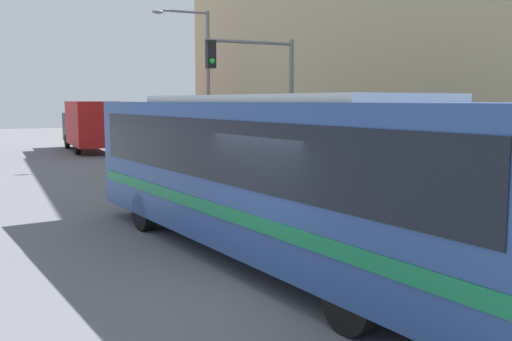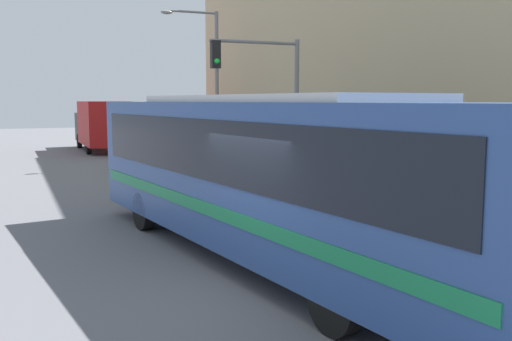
{
  "view_description": "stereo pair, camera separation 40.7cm",
  "coord_description": "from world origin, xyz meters",
  "px_view_note": "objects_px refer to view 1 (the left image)",
  "views": [
    {
      "loc": [
        -4.41,
        -8.03,
        3.05
      ],
      "look_at": [
        1.42,
        4.46,
        1.36
      ],
      "focal_mm": 40.0,
      "sensor_mm": 36.0,
      "label": 1
    },
    {
      "loc": [
        -4.04,
        -8.2,
        3.05
      ],
      "look_at": [
        1.42,
        4.46,
        1.36
      ],
      "focal_mm": 40.0,
      "sensor_mm": 36.0,
      "label": 2
    }
  ],
  "objects_px": {
    "traffic_light_pole": "(262,84)",
    "parking_meter": "(289,158)",
    "city_bus": "(275,167)",
    "street_lamp": "(201,72)",
    "fire_hydrant": "(395,197)",
    "delivery_truck": "(89,124)"
  },
  "relations": [
    {
      "from": "street_lamp",
      "to": "parking_meter",
      "type": "bearing_deg",
      "value": -89.13
    },
    {
      "from": "delivery_truck",
      "to": "traffic_light_pole",
      "type": "height_order",
      "value": "traffic_light_pole"
    },
    {
      "from": "fire_hydrant",
      "to": "traffic_light_pole",
      "type": "xyz_separation_m",
      "value": [
        -1.01,
        6.0,
        3.06
      ]
    },
    {
      "from": "city_bus",
      "to": "fire_hydrant",
      "type": "distance_m",
      "value": 5.34
    },
    {
      "from": "delivery_truck",
      "to": "parking_meter",
      "type": "xyz_separation_m",
      "value": [
        4.03,
        -17.97,
        -0.61
      ]
    },
    {
      "from": "traffic_light_pole",
      "to": "parking_meter",
      "type": "relative_size",
      "value": 3.91
    },
    {
      "from": "city_bus",
      "to": "street_lamp",
      "type": "relative_size",
      "value": 1.75
    },
    {
      "from": "delivery_truck",
      "to": "street_lamp",
      "type": "distance_m",
      "value": 10.34
    },
    {
      "from": "fire_hydrant",
      "to": "traffic_light_pole",
      "type": "height_order",
      "value": "traffic_light_pole"
    },
    {
      "from": "parking_meter",
      "to": "street_lamp",
      "type": "bearing_deg",
      "value": 90.87
    },
    {
      "from": "fire_hydrant",
      "to": "traffic_light_pole",
      "type": "bearing_deg",
      "value": 99.54
    },
    {
      "from": "street_lamp",
      "to": "fire_hydrant",
      "type": "bearing_deg",
      "value": -89.48
    },
    {
      "from": "city_bus",
      "to": "fire_hydrant",
      "type": "relative_size",
      "value": 16.19
    },
    {
      "from": "fire_hydrant",
      "to": "parking_meter",
      "type": "relative_size",
      "value": 0.61
    },
    {
      "from": "traffic_light_pole",
      "to": "parking_meter",
      "type": "bearing_deg",
      "value": -9.7
    },
    {
      "from": "city_bus",
      "to": "parking_meter",
      "type": "xyz_separation_m",
      "value": [
        4.68,
        8.08,
        -0.78
      ]
    },
    {
      "from": "delivery_truck",
      "to": "street_lamp",
      "type": "relative_size",
      "value": 1.11
    },
    {
      "from": "street_lamp",
      "to": "traffic_light_pole",
      "type": "bearing_deg",
      "value": -95.78
    },
    {
      "from": "delivery_truck",
      "to": "fire_hydrant",
      "type": "xyz_separation_m",
      "value": [
        4.03,
        -23.8,
        -1.09
      ]
    },
    {
      "from": "city_bus",
      "to": "traffic_light_pole",
      "type": "relative_size",
      "value": 2.51
    },
    {
      "from": "city_bus",
      "to": "parking_meter",
      "type": "bearing_deg",
      "value": 52.3
    },
    {
      "from": "traffic_light_pole",
      "to": "city_bus",
      "type": "bearing_deg",
      "value": -113.96
    }
  ]
}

